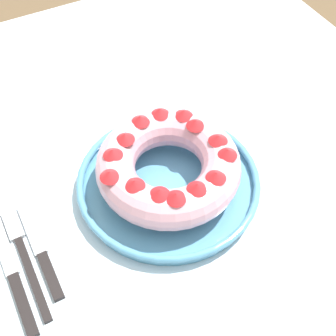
{
  "coord_description": "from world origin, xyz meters",
  "views": [
    {
      "loc": [
        -0.22,
        -0.42,
        1.41
      ],
      "look_at": [
        -0.0,
        -0.0,
        0.83
      ],
      "focal_mm": 50.0,
      "sensor_mm": 36.0,
      "label": 1
    }
  ],
  "objects_px": {
    "fork": "(24,253)",
    "serving_knife": "(14,277)",
    "bundt_cake": "(168,167)",
    "cake_knife": "(43,256)",
    "serving_dish": "(168,185)"
  },
  "relations": [
    {
      "from": "bundt_cake",
      "to": "fork",
      "type": "height_order",
      "value": "bundt_cake"
    },
    {
      "from": "fork",
      "to": "cake_knife",
      "type": "xyz_separation_m",
      "value": [
        0.02,
        -0.02,
        0.0
      ]
    },
    {
      "from": "serving_dish",
      "to": "serving_knife",
      "type": "xyz_separation_m",
      "value": [
        -0.28,
        -0.04,
        -0.01
      ]
    },
    {
      "from": "serving_dish",
      "to": "fork",
      "type": "relative_size",
      "value": 1.48
    },
    {
      "from": "fork",
      "to": "serving_knife",
      "type": "relative_size",
      "value": 0.9
    },
    {
      "from": "cake_knife",
      "to": "serving_knife",
      "type": "bearing_deg",
      "value": -167.91
    },
    {
      "from": "serving_knife",
      "to": "cake_knife",
      "type": "distance_m",
      "value": 0.05
    },
    {
      "from": "fork",
      "to": "serving_knife",
      "type": "height_order",
      "value": "serving_knife"
    },
    {
      "from": "serving_dish",
      "to": "bundt_cake",
      "type": "xyz_separation_m",
      "value": [
        0.0,
        0.0,
        0.05
      ]
    },
    {
      "from": "bundt_cake",
      "to": "fork",
      "type": "relative_size",
      "value": 1.13
    },
    {
      "from": "serving_dish",
      "to": "serving_knife",
      "type": "bearing_deg",
      "value": -172.22
    },
    {
      "from": "serving_dish",
      "to": "cake_knife",
      "type": "height_order",
      "value": "serving_dish"
    },
    {
      "from": "fork",
      "to": "cake_knife",
      "type": "distance_m",
      "value": 0.03
    },
    {
      "from": "serving_dish",
      "to": "bundt_cake",
      "type": "relative_size",
      "value": 1.31
    },
    {
      "from": "bundt_cake",
      "to": "cake_knife",
      "type": "xyz_separation_m",
      "value": [
        -0.23,
        -0.02,
        -0.06
      ]
    }
  ]
}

